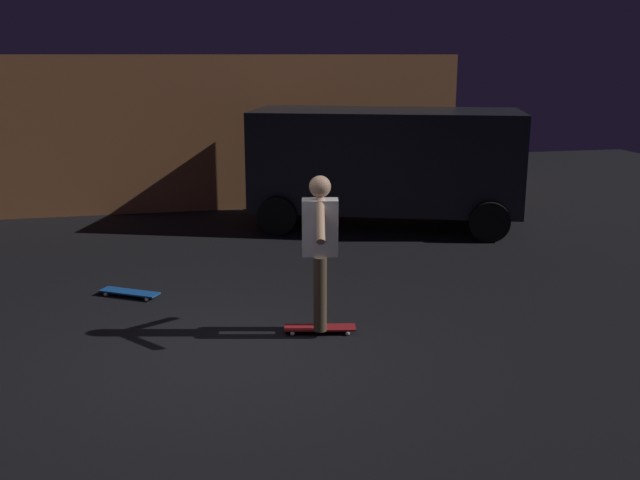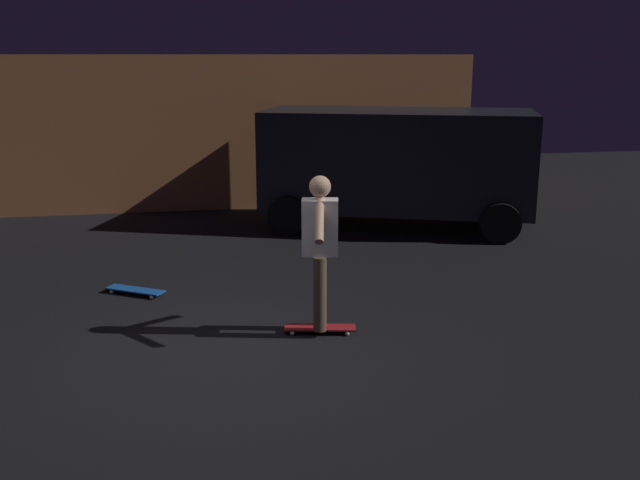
{
  "view_description": "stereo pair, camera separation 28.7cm",
  "coord_description": "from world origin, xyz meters",
  "px_view_note": "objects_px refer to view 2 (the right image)",
  "views": [
    {
      "loc": [
        -0.47,
        -6.87,
        2.96
      ],
      "look_at": [
        1.13,
        0.44,
        1.05
      ],
      "focal_mm": 40.94,
      "sensor_mm": 36.0,
      "label": 1
    },
    {
      "loc": [
        -0.19,
        -6.93,
        2.96
      ],
      "look_at": [
        1.13,
        0.44,
        1.05
      ],
      "focal_mm": 40.94,
      "sensor_mm": 36.0,
      "label": 2
    }
  ],
  "objects_px": {
    "skater": "(320,241)",
    "parked_van": "(398,161)",
    "skateboard_spare": "(135,290)",
    "skateboard_ridden": "(320,328)"
  },
  "relations": [
    {
      "from": "skater",
      "to": "parked_van",
      "type": "bearing_deg",
      "value": 65.22
    },
    {
      "from": "parked_van",
      "to": "skateboard_spare",
      "type": "xyz_separation_m",
      "value": [
        -4.34,
        -3.18,
        -1.11
      ]
    },
    {
      "from": "parked_van",
      "to": "skater",
      "type": "xyz_separation_m",
      "value": [
        -2.26,
        -4.89,
        -0.12
      ]
    },
    {
      "from": "skater",
      "to": "skateboard_ridden",
      "type": "bearing_deg",
      "value": 90.0
    },
    {
      "from": "skateboard_ridden",
      "to": "skater",
      "type": "bearing_deg",
      "value": -90.0
    },
    {
      "from": "skateboard_ridden",
      "to": "parked_van",
      "type": "bearing_deg",
      "value": 65.22
    },
    {
      "from": "skateboard_ridden",
      "to": "skateboard_spare",
      "type": "bearing_deg",
      "value": 140.52
    },
    {
      "from": "parked_van",
      "to": "skateboard_ridden",
      "type": "relative_size",
      "value": 6.18
    },
    {
      "from": "parked_van",
      "to": "skateboard_spare",
      "type": "relative_size",
      "value": 6.47
    },
    {
      "from": "skateboard_ridden",
      "to": "skateboard_spare",
      "type": "xyz_separation_m",
      "value": [
        -2.08,
        1.71,
        0.0
      ]
    }
  ]
}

